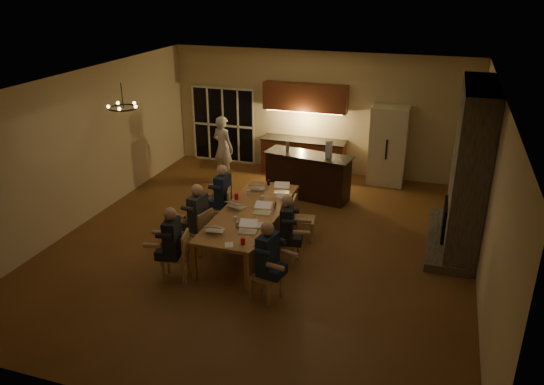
{
  "coord_description": "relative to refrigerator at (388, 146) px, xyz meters",
  "views": [
    {
      "loc": [
        3.07,
        -8.84,
        5.0
      ],
      "look_at": [
        0.09,
        0.3,
        1.01
      ],
      "focal_mm": 35.0,
      "sensor_mm": 36.0,
      "label": 1
    }
  ],
  "objects": [
    {
      "name": "can_cola",
      "position": [
        -2.21,
        -2.88,
        -0.19
      ],
      "size": [
        0.06,
        0.06,
        0.12
      ],
      "primitive_type": "cylinder",
      "color": "#3F0F0C",
      "rests_on": "dining_table"
    },
    {
      "name": "laptop_a",
      "position": [
        -2.42,
        -5.26,
        -0.14
      ],
      "size": [
        0.36,
        0.33,
        0.23
      ],
      "primitive_type": null,
      "rotation": [
        0.0,
        0.0,
        3.31
      ],
      "color": "silver",
      "rests_on": "dining_table"
    },
    {
      "name": "ceiling",
      "position": [
        -1.9,
        -4.15,
        2.22
      ],
      "size": [
        8.0,
        9.0,
        0.04
      ],
      "primitive_type": "cube",
      "color": "white",
      "rests_on": "back_wall"
    },
    {
      "name": "laptop_e",
      "position": [
        -2.36,
        -3.16,
        -0.14
      ],
      "size": [
        0.36,
        0.33,
        0.23
      ],
      "primitive_type": null,
      "rotation": [
        0.0,
        0.0,
        3.31
      ],
      "color": "silver",
      "rests_on": "dining_table"
    },
    {
      "name": "mug_back",
      "position": [
        -2.43,
        -3.51,
        -0.2
      ],
      "size": [
        0.08,
        0.08,
        0.1
      ],
      "primitive_type": "cylinder",
      "color": "silver",
      "rests_on": "dining_table"
    },
    {
      "name": "bar_island",
      "position": [
        -1.67,
        -1.53,
        -0.46
      ],
      "size": [
        2.14,
        1.0,
        1.08
      ],
      "primitive_type": "cube",
      "rotation": [
        0.0,
        0.0,
        -0.16
      ],
      "color": "black",
      "rests_on": "ground"
    },
    {
      "name": "notepad",
      "position": [
        -1.97,
        -5.69,
        -0.24
      ],
      "size": [
        0.21,
        0.24,
        0.01
      ],
      "primitive_type": "cube",
      "rotation": [
        0.0,
        0.0,
        0.4
      ],
      "color": "white",
      "rests_on": "dining_table"
    },
    {
      "name": "bar_bottle",
      "position": [
        -2.21,
        -1.41,
        0.2
      ],
      "size": [
        0.09,
        0.09,
        0.24
      ],
      "primitive_type": "cylinder",
      "color": "#99999E",
      "rests_on": "bar_island"
    },
    {
      "name": "dining_table",
      "position": [
        -2.12,
        -4.26,
        -0.62
      ],
      "size": [
        1.1,
        3.14,
        0.75
      ],
      "primitive_type": "cube",
      "color": "#A87E43",
      "rests_on": "ground"
    },
    {
      "name": "mug_front",
      "position": [
        -2.21,
        -4.79,
        -0.2
      ],
      "size": [
        0.07,
        0.07,
        0.1
      ],
      "primitive_type": "cylinder",
      "color": "silver",
      "rests_on": "dining_table"
    },
    {
      "name": "person_left_mid",
      "position": [
        -2.98,
        -4.76,
        -0.31
      ],
      "size": [
        0.68,
        0.68,
        1.38
      ],
      "primitive_type": null,
      "rotation": [
        0.0,
        0.0,
        -1.71
      ],
      "color": "#33383C",
      "rests_on": "ground"
    },
    {
      "name": "left_wall",
      "position": [
        -5.92,
        -4.15,
        0.6
      ],
      "size": [
        0.04,
        9.0,
        3.2
      ],
      "primitive_type": "cube",
      "color": "#C6B18C",
      "rests_on": "ground"
    },
    {
      "name": "laptop_f",
      "position": [
        -1.81,
        -3.19,
        -0.14
      ],
      "size": [
        0.37,
        0.34,
        0.23
      ],
      "primitive_type": null,
      "rotation": [
        0.0,
        0.0,
        0.23
      ],
      "color": "silver",
      "rests_on": "dining_table"
    },
    {
      "name": "redcup_near",
      "position": [
        -1.76,
        -5.59,
        -0.19
      ],
      "size": [
        0.08,
        0.08,
        0.12
      ],
      "primitive_type": "cylinder",
      "color": "red",
      "rests_on": "dining_table"
    },
    {
      "name": "person_left_far",
      "position": [
        -2.96,
        -3.63,
        -0.31
      ],
      "size": [
        0.62,
        0.62,
        1.38
      ],
      "primitive_type": null,
      "rotation": [
        0.0,
        0.0,
        -1.61
      ],
      "color": "#1C2646",
      "rests_on": "ground"
    },
    {
      "name": "can_right",
      "position": [
        -1.7,
        -4.0,
        -0.19
      ],
      "size": [
        0.06,
        0.06,
        0.12
      ],
      "primitive_type": "cylinder",
      "color": "#B2B2B7",
      "rests_on": "dining_table"
    },
    {
      "name": "plate_far",
      "position": [
        -1.75,
        -3.44,
        -0.24
      ],
      "size": [
        0.24,
        0.24,
        0.02
      ],
      "primitive_type": "cylinder",
      "color": "silver",
      "rests_on": "dining_table"
    },
    {
      "name": "french_doors",
      "position": [
        -4.6,
        0.32,
        0.05
      ],
      "size": [
        1.86,
        0.08,
        2.1
      ],
      "primitive_type": "cube",
      "color": "black",
      "rests_on": "ground"
    },
    {
      "name": "refrigerator",
      "position": [
        0.0,
        0.0,
        0.0
      ],
      "size": [
        0.9,
        0.68,
        2.0
      ],
      "primitive_type": "cube",
      "color": "beige",
      "rests_on": "ground"
    },
    {
      "name": "chair_right_mid",
      "position": [
        -1.26,
        -4.69,
        -0.55
      ],
      "size": [
        0.45,
        0.45,
        0.89
      ],
      "primitive_type": null,
      "rotation": [
        0.0,
        0.0,
        1.55
      ],
      "color": "tan",
      "rests_on": "ground"
    },
    {
      "name": "chair_right_near",
      "position": [
        -1.25,
        -5.91,
        -0.55
      ],
      "size": [
        0.54,
        0.54,
        0.89
      ],
      "primitive_type": null,
      "rotation": [
        0.0,
        0.0,
        1.32
      ],
      "color": "tan",
      "rests_on": "ground"
    },
    {
      "name": "bar_blender",
      "position": [
        -1.17,
        -1.62,
        0.28
      ],
      "size": [
        0.14,
        0.14,
        0.4
      ],
      "primitive_type": "cube",
      "rotation": [
        0.0,
        0.0,
        -0.14
      ],
      "color": "silver",
      "rests_on": "bar_island"
    },
    {
      "name": "laptop_d",
      "position": [
        -1.86,
        -4.29,
        -0.14
      ],
      "size": [
        0.35,
        0.31,
        0.23
      ],
      "primitive_type": null,
      "rotation": [
        0.0,
        0.0,
        0.11
      ],
      "color": "silver",
      "rests_on": "dining_table"
    },
    {
      "name": "laptop_b",
      "position": [
        -1.85,
        -5.13,
        -0.14
      ],
      "size": [
        0.36,
        0.32,
        0.23
      ],
      "primitive_type": null,
      "rotation": [
        0.0,
        0.0,
        0.14
      ],
      "color": "silver",
      "rests_on": "dining_table"
    },
    {
      "name": "kitchenette",
      "position": [
        -2.2,
        0.05,
        0.2
      ],
      "size": [
        2.24,
        0.68,
        2.4
      ],
      "primitive_type": null,
      "color": "#5F2B1B",
      "rests_on": "ground"
    },
    {
      "name": "mug_mid",
      "position": [
        -2.06,
        -3.71,
        -0.2
      ],
      "size": [
        0.08,
        0.08,
        0.1
      ],
      "primitive_type": "cylinder",
      "color": "silver",
      "rests_on": "dining_table"
    },
    {
      "name": "plate_near",
      "position": [
        -1.72,
        -4.83,
        -0.24
      ],
      "size": [
        0.27,
        0.27,
        0.02
      ],
      "primitive_type": "cylinder",
      "color": "silver",
      "rests_on": "dining_table"
    },
    {
      "name": "chair_left_near",
      "position": [
        -2.94,
        -5.82,
        -0.55
      ],
      "size": [
        0.53,
        0.53,
        0.89
      ],
      "primitive_type": null,
      "rotation": [
        0.0,
        0.0,
        -1.33
      ],
      "color": "tan",
      "rests_on": "ground"
    },
    {
      "name": "person_right_near",
      "position": [
        -1.22,
        -5.88,
        -0.31
      ],
      "size": [
        0.71,
        0.71,
        1.38
      ],
      "primitive_type": null,
      "rotation": [
        0.0,
        0.0,
        1.37
      ],
      "color": "#1C2646",
      "rests_on": "ground"
    },
    {
      "name": "chair_right_far",
      "position": [
        -1.2,
        -3.67,
        -0.55
      ],
      "size": [
        0.49,
        0.49,
        0.89
      ],
      "primitive_type": null,
      "rotation": [
        0.0,
        0.0,
        1.7
      ],
      "color": "tan",
      "rests_on": "ground"
    },
    {
      "name": "fireplace",
      "position": [
        1.8,
        -2.95,
        0.6
      ],
      "size": [
        0.58,
        2.5,
        3.2
      ],
      "primitive_type": "cube",
      "color": "#60584C",
      "rests_on": "ground"
    },
    {
      "name": "plate_left",
      "position": [
        -2.43,
        -5.2,
        -0.24
      ],
      "size": [
        0.23,
        0.23,
        0.02
      ],
      "primitive_type": "cylinder",
      "color": "silver",
      "rests_on": "dining_table"
    },
    {
      "name": "floor",
      "position": [
        -1.9,
        -4.15,
        -1.0
      ],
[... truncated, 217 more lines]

